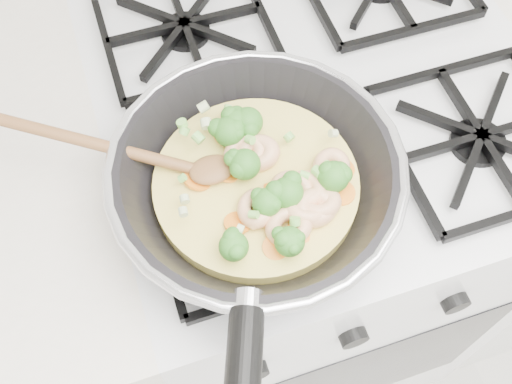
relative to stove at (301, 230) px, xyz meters
name	(u,v)px	position (x,y,z in m)	size (l,w,h in m)	color
stove	(301,230)	(0.00, 0.00, 0.00)	(0.60, 0.60, 0.92)	white
skillet	(257,182)	(-0.14, -0.15, 0.50)	(0.47, 0.48, 0.10)	black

